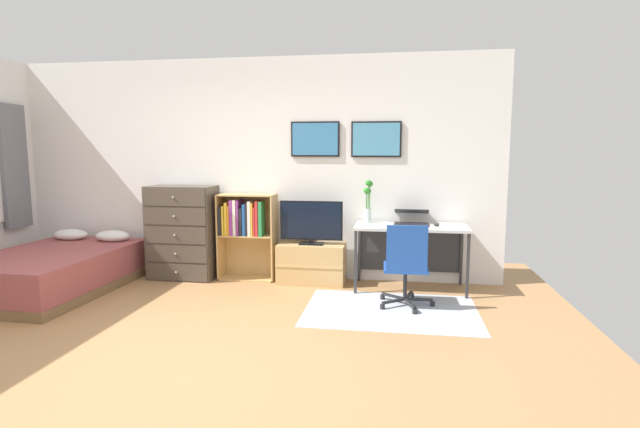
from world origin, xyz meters
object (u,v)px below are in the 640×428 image
Objects in this scene: bookshelf at (245,227)px; tv_stand at (312,263)px; dresser at (183,232)px; bed at (53,270)px; television at (311,223)px; bamboo_vase at (368,201)px; laptop at (412,218)px; office_chair at (406,264)px; desk at (410,236)px; computer_mouse at (436,224)px.

tv_stand is at bearing -2.91° from bookshelf.
bed is at bearing -147.99° from dresser.
television is 0.72m from bamboo_vase.
television is 1.49× the size of bamboo_vase.
tv_stand is at bearing 16.55° from bed.
laptop is at bearing 12.58° from bed.
bookshelf is at bearing 177.09° from tv_stand.
dresser is at bearing 162.52° from office_chair.
bed is 2.20m from bookshelf.
bamboo_vase reaches higher than bookshelf.
bookshelf is at bearing 155.15° from office_chair.
bed is 4.08m from desk.
dresser is at bearing -179.47° from tv_stand.
bed is 4.12m from laptop.
bamboo_vase is at bearing 115.53° from office_chair.
dresser is at bearing 179.89° from desk.
bamboo_vase reaches higher than bed.
office_chair is at bearing -62.99° from bamboo_vase.
tv_stand is 1.21m from desk.
dresser reaches higher than bookshelf.
desk is (3.99, 0.76, 0.37)m from bed.
computer_mouse is (0.28, -0.07, 0.15)m from desk.
desk is 2.87× the size of laptop.
bamboo_vase reaches higher than desk.
television is 1.37m from office_chair.
laptop reaches higher than desk.
office_chair reaches higher than computer_mouse.
television is at bearing -4.42° from bookshelf.
computer_mouse is at bearing -1.37° from dresser.
bed is 4.36m from computer_mouse.
dresser reaches higher than computer_mouse.
desk is at bearing 11.97° from bed.
bookshelf is at bearing 178.20° from desk.
laptop is (2.00, -0.02, 0.15)m from bookshelf.
desk is at bearing -99.84° from laptop.
bookshelf reaches higher than desk.
laptop is at bearing -0.46° from bookshelf.
tv_stand is 1.30m from laptop.
tv_stand is 1.37m from office_chair.
laptop is (1.17, 0.03, 0.57)m from tv_stand.
bed is at bearing -169.28° from desk.
television is at bearing -179.89° from desk.
laptop reaches higher than bed.
bamboo_vase is (2.28, 0.08, 0.42)m from dresser.
office_chair is at bearing -16.00° from dresser.
dresser is 0.91× the size of desk.
laptop is at bearing -3.98° from bamboo_vase.
tv_stand is 1.59× the size of bamboo_vase.
bookshelf is 2.11× the size of bamboo_vase.
office_chair is at bearing -35.13° from television.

